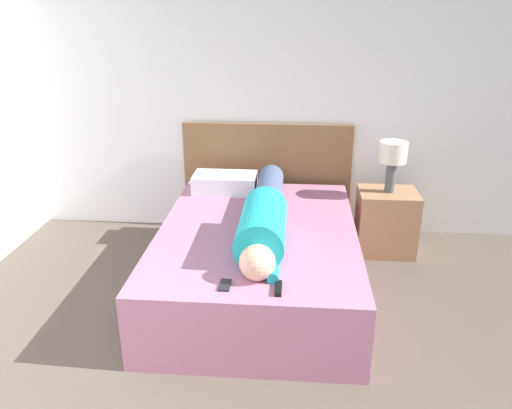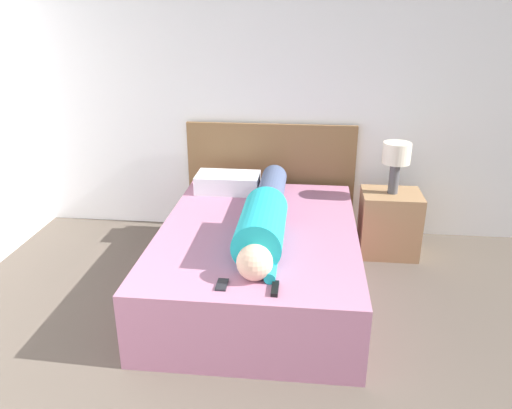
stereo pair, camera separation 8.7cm
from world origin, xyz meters
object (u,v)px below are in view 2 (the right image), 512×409
Objects in this scene: tv_remote at (275,289)px; bed at (258,259)px; cell_phone at (222,285)px; nightstand at (389,223)px; table_lamp at (396,157)px; pillow_near_headboard at (228,183)px; person_lying at (265,217)px.

bed is at bearing 102.28° from tv_remote.
bed is 0.88m from cell_phone.
nightstand is at bearing 60.77° from tv_remote.
nightstand is 4.31× the size of cell_phone.
table_lamp reaches higher than cell_phone.
table_lamp reaches higher than nightstand.
tv_remote is at bearing -71.80° from pillow_near_headboard.
table_lamp is (1.07, 0.73, 0.62)m from bed.
nightstand is at bearing 52.47° from cell_phone.
table_lamp is 1.85m from tv_remote.
bed is 1.30m from nightstand.
table_lamp is at bearing 52.47° from cell_phone.
person_lying is at bearing 76.07° from cell_phone.
bed is 0.91m from pillow_near_headboard.
bed is 0.40m from person_lying.
cell_phone is (-1.20, -1.56, -0.36)m from table_lamp.
cell_phone is at bearing -98.79° from bed.
bed is 0.91m from tv_remote.
table_lamp is 1.33m from person_lying.
person_lying is 0.77m from cell_phone.
nightstand is (1.07, 0.73, 0.03)m from bed.
tv_remote is at bearing -119.23° from table_lamp.
pillow_near_headboard is at bearing 178.28° from table_lamp.
nightstand is 1.02× the size of pillow_near_headboard.
table_lamp is 0.80× the size of pillow_near_headboard.
pillow_near_headboard is (-0.35, 0.77, 0.33)m from bed.
nightstand is at bearing -90.00° from table_lamp.
person_lying is (-1.01, -0.82, -0.23)m from table_lamp.
nightstand is at bearing 39.00° from person_lying.
tv_remote is (-0.88, -1.58, 0.24)m from nightstand.
table_lamp reaches higher than tv_remote.
cell_phone is at bearing -82.16° from pillow_near_headboard.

